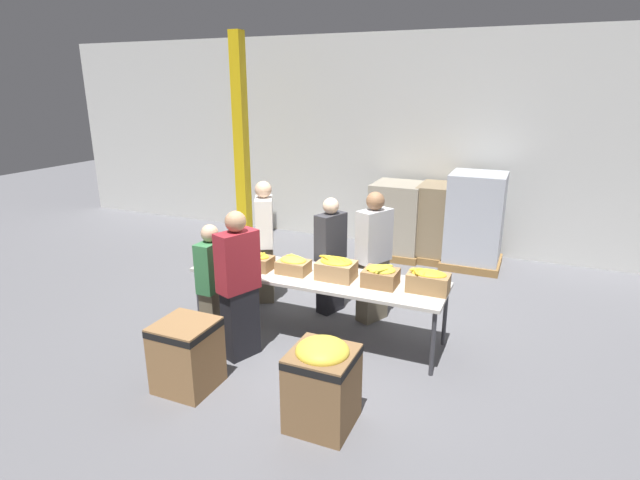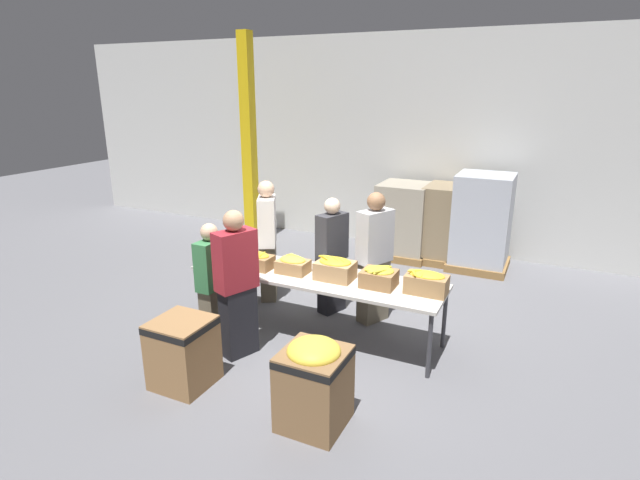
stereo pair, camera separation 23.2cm
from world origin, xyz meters
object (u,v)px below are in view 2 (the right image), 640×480
banana_box_1 (257,260)px  volunteer_0 (213,285)px  sorting_table (316,279)px  volunteer_4 (237,285)px  banana_box_3 (335,268)px  banana_box_2 (293,264)px  pallet_stack_0 (451,225)px  banana_box_0 (230,250)px  donation_bin_1 (314,381)px  donation_bin_0 (183,350)px  banana_box_4 (379,276)px  banana_box_5 (426,282)px  volunteer_2 (374,259)px  volunteer_1 (332,257)px  pallet_stack_2 (482,223)px  support_pillar (249,144)px  volunteer_3 (268,241)px  pallet_stack_1 (404,221)px

banana_box_1 → volunteer_0: 0.68m
sorting_table → volunteer_4: size_ratio=1.82×
banana_box_3 → banana_box_2: bearing=-176.8°
banana_box_2 → banana_box_3: size_ratio=0.84×
pallet_stack_0 → banana_box_0: bearing=-122.3°
donation_bin_1 → pallet_stack_0: pallet_stack_0 is taller
banana_box_3 → donation_bin_0: bearing=-123.0°
donation_bin_0 → donation_bin_1: size_ratio=0.85×
banana_box_0 → banana_box_4: (2.12, -0.02, -0.01)m
banana_box_5 → banana_box_2: bearing=-177.2°
banana_box_1 → volunteer_2: volunteer_2 is taller
banana_box_1 → pallet_stack_0: pallet_stack_0 is taller
banana_box_2 → volunteer_1: bearing=75.6°
donation_bin_0 → pallet_stack_0: bearing=71.6°
volunteer_0 → donation_bin_1: 2.02m
banana_box_2 → pallet_stack_2: 3.90m
pallet_stack_0 → support_pillar: bearing=-168.9°
banana_box_2 → volunteer_3: size_ratio=0.22×
banana_box_1 → pallet_stack_1: pallet_stack_1 is taller
banana_box_2 → donation_bin_0: banana_box_2 is taller
banana_box_1 → banana_box_3: 1.06m
banana_box_1 → pallet_stack_2: 4.21m
banana_box_3 → donation_bin_1: banana_box_3 is taller
banana_box_3 → donation_bin_0: size_ratio=0.63×
pallet_stack_0 → pallet_stack_1: 0.84m
volunteer_0 → volunteer_1: size_ratio=0.94×
volunteer_3 → support_pillar: bearing=-169.5°
volunteer_4 → banana_box_2: bearing=0.7°
sorting_table → pallet_stack_0: 3.69m
banana_box_4 → volunteer_0: volunteer_0 is taller
volunteer_0 → donation_bin_0: bearing=-163.0°
volunteer_3 → volunteer_2: bearing=61.0°
banana_box_2 → donation_bin_1: bearing=-55.8°
banana_box_5 → pallet_stack_0: size_ratio=0.34×
banana_box_2 → donation_bin_1: size_ratio=0.45×
banana_box_1 → pallet_stack_0: bearing=64.6°
banana_box_5 → volunteer_0: size_ratio=0.31×
volunteer_2 → pallet_stack_1: size_ratio=1.29×
sorting_table → volunteer_0: bearing=-145.0°
banana_box_4 → donation_bin_1: 1.68m
banana_box_5 → volunteer_0: 2.53m
banana_box_1 → donation_bin_0: 1.59m
banana_box_2 → banana_box_5: bearing=2.8°
banana_box_1 → volunteer_0: (-0.24, -0.62, -0.16)m
banana_box_0 → donation_bin_0: banana_box_0 is taller
volunteer_1 → pallet_stack_2: size_ratio=0.99×
banana_box_3 → donation_bin_1: (0.50, -1.60, -0.48)m
volunteer_0 → donation_bin_1: volunteer_0 is taller
volunteer_2 → donation_bin_1: (0.25, -2.31, -0.42)m
pallet_stack_2 → banana_box_1: bearing=-122.9°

